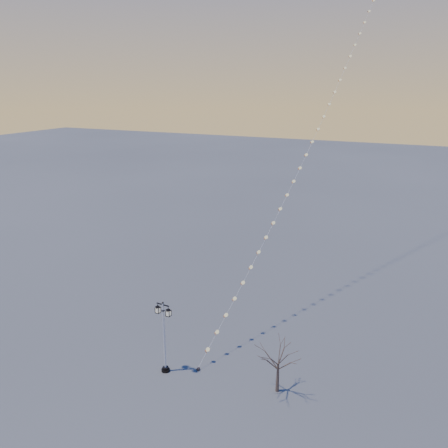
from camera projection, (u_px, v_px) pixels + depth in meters
The scene contains 4 objects.
ground at pixel (171, 379), 33.58m from camera, with size 300.00×300.00×0.00m, color #535353.
street_lamp at pixel (164, 334), 33.63m from camera, with size 1.44×0.63×5.67m.
bare_tree at pixel (278, 356), 31.50m from camera, with size 2.41×2.41×3.99m.
kite_train at pixel (328, 90), 45.96m from camera, with size 7.74×43.38×40.04m.
Camera 1 is at (15.66, -24.53, 20.56)m, focal length 37.20 mm.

